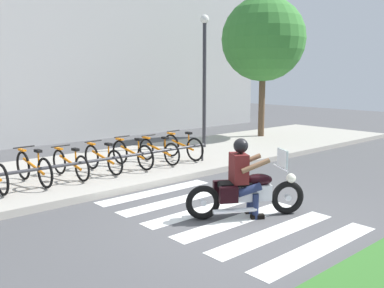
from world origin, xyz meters
name	(u,v)px	position (x,y,z in m)	size (l,w,h in m)	color
ground_plane	(236,221)	(0.00, 0.00, 0.00)	(48.00, 48.00, 0.00)	#4C4C4F
sidewalk	(97,170)	(0.00, 4.94, 0.07)	(24.00, 4.40, 0.15)	#A8A399
crosswalk_stripe_0	(318,248)	(0.05, -1.60, 0.00)	(2.80, 0.40, 0.01)	white
crosswalk_stripe_1	(274,233)	(0.05, -0.80, 0.00)	(2.80, 0.40, 0.01)	white
crosswalk_stripe_2	(238,220)	(0.05, 0.00, 0.00)	(2.80, 0.40, 0.01)	white
crosswalk_stripe_3	(206,209)	(0.05, 0.80, 0.00)	(2.80, 0.40, 0.01)	white
crosswalk_stripe_4	(179,200)	(0.05, 1.60, 0.00)	(2.80, 0.40, 0.01)	white
crosswalk_stripe_5	(156,192)	(0.05, 2.40, 0.00)	(2.80, 0.40, 0.01)	white
motorcycle	(247,192)	(0.31, 0.03, 0.45)	(1.96, 1.20, 1.21)	black
rider	(243,172)	(0.25, 0.07, 0.82)	(0.77, 0.72, 1.43)	#591919
bicycle_2	(34,168)	(-1.89, 4.25, 0.51)	(0.48, 1.73, 0.80)	black
bicycle_3	(70,164)	(-1.04, 4.25, 0.49)	(0.48, 1.64, 0.73)	black
bicycle_4	(103,159)	(-0.19, 4.25, 0.50)	(0.48, 1.64, 0.76)	black
bicycle_5	(132,154)	(0.66, 4.25, 0.51)	(0.48, 1.72, 0.79)	black
bicycle_6	(159,151)	(1.52, 4.25, 0.49)	(0.48, 1.66, 0.74)	black
bicycle_7	(183,146)	(2.37, 4.25, 0.51)	(0.48, 1.62, 0.79)	black
bike_rack	(98,161)	(-0.61, 3.69, 0.58)	(6.56, 0.07, 0.49)	#333338
street_lamp	(204,70)	(4.22, 5.34, 2.67)	(0.28, 0.28, 4.42)	#2D2D33
tree_near_rack	(263,39)	(7.66, 5.74, 3.86)	(3.19, 3.19, 5.46)	brown
building_backdrop	(10,7)	(0.00, 10.64, 4.81)	(24.00, 1.20, 9.62)	#A7A7A7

